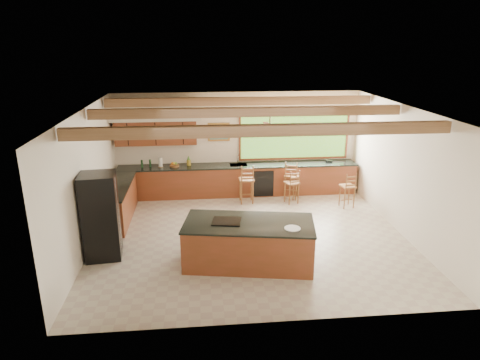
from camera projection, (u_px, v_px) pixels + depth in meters
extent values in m
plane|color=#BEB59E|center=(250.00, 236.00, 10.10)|extent=(7.20, 7.20, 0.00)
cube|color=silver|center=(237.00, 143.00, 12.70)|extent=(7.20, 0.04, 3.00)
cube|color=silver|center=(276.00, 239.00, 6.56)|extent=(7.20, 0.04, 3.00)
cube|color=silver|center=(87.00, 181.00, 9.30)|extent=(0.04, 6.50, 3.00)
cube|color=silver|center=(404.00, 171.00, 9.97)|extent=(0.04, 6.50, 3.00)
cube|color=#A27C51|center=(251.00, 109.00, 9.16)|extent=(7.20, 6.50, 0.04)
cube|color=#936B49|center=(262.00, 130.00, 7.69)|extent=(7.10, 0.15, 0.22)
cube|color=#936B49|center=(248.00, 112.00, 9.68)|extent=(7.10, 0.15, 0.22)
cube|color=#936B49|center=(241.00, 101.00, 11.38)|extent=(7.10, 0.15, 0.22)
cube|color=brown|center=(156.00, 133.00, 12.18)|extent=(2.30, 0.35, 0.70)
cube|color=beige|center=(154.00, 112.00, 11.93)|extent=(2.60, 0.50, 0.48)
cylinder|color=#FFEABF|center=(130.00, 121.00, 11.94)|extent=(0.10, 0.10, 0.01)
cylinder|color=#FFEABF|center=(180.00, 120.00, 12.07)|extent=(0.10, 0.10, 0.01)
cube|color=#73AE3E|center=(294.00, 136.00, 12.78)|extent=(3.20, 0.04, 1.30)
cube|color=#A67833|center=(219.00, 132.00, 12.52)|extent=(0.64, 0.03, 0.54)
cube|color=#3F7251|center=(219.00, 132.00, 12.50)|extent=(0.54, 0.01, 0.44)
cube|color=brown|center=(239.00, 180.00, 12.71)|extent=(7.00, 0.65, 0.88)
cube|color=black|center=(239.00, 165.00, 12.57)|extent=(7.04, 0.69, 0.04)
cube|color=brown|center=(118.00, 203.00, 10.93)|extent=(0.65, 2.35, 0.88)
cube|color=black|center=(116.00, 186.00, 10.79)|extent=(0.69, 2.39, 0.04)
cube|color=black|center=(263.00, 184.00, 12.47)|extent=(0.60, 0.02, 0.78)
cube|color=silver|center=(238.00, 165.00, 12.57)|extent=(0.50, 0.38, 0.03)
cylinder|color=silver|center=(238.00, 158.00, 12.71)|extent=(0.03, 0.03, 0.30)
cylinder|color=silver|center=(238.00, 155.00, 12.57)|extent=(0.03, 0.20, 0.03)
cylinder|color=silver|center=(160.00, 162.00, 12.30)|extent=(0.11, 0.11, 0.28)
cylinder|color=#17391A|center=(142.00, 164.00, 12.27)|extent=(0.06, 0.06, 0.22)
cylinder|color=#17391A|center=(150.00, 163.00, 12.33)|extent=(0.06, 0.06, 0.22)
cube|color=black|center=(329.00, 161.00, 12.83)|extent=(0.23, 0.21, 0.08)
cube|color=brown|center=(249.00, 244.00, 8.76)|extent=(2.74, 1.62, 0.87)
cube|color=black|center=(249.00, 223.00, 8.62)|extent=(2.79, 1.66, 0.04)
cube|color=black|center=(227.00, 221.00, 8.64)|extent=(0.65, 0.55, 0.02)
cylinder|color=silver|center=(292.00, 228.00, 8.32)|extent=(0.32, 0.32, 0.02)
cube|color=black|center=(101.00, 216.00, 8.88)|extent=(0.79, 0.77, 1.84)
cube|color=silver|center=(118.00, 216.00, 8.92)|extent=(0.03, 0.05, 1.69)
cube|color=brown|center=(292.00, 183.00, 11.99)|extent=(0.44, 0.44, 0.04)
cylinder|color=brown|center=(288.00, 195.00, 11.94)|extent=(0.03, 0.03, 0.58)
cylinder|color=brown|center=(297.00, 195.00, 11.97)|extent=(0.03, 0.03, 0.58)
cylinder|color=brown|center=(286.00, 192.00, 12.21)|extent=(0.03, 0.03, 0.58)
cylinder|color=brown|center=(295.00, 191.00, 12.24)|extent=(0.03, 0.03, 0.58)
cube|color=brown|center=(247.00, 179.00, 12.00)|extent=(0.41, 0.41, 0.04)
cylinder|color=brown|center=(241.00, 193.00, 11.94)|extent=(0.04, 0.04, 0.67)
cylinder|color=brown|center=(253.00, 193.00, 11.97)|extent=(0.04, 0.04, 0.67)
cylinder|color=brown|center=(240.00, 190.00, 12.24)|extent=(0.04, 0.04, 0.67)
cylinder|color=brown|center=(251.00, 189.00, 12.27)|extent=(0.04, 0.04, 0.67)
cube|color=brown|center=(292.00, 176.00, 12.34)|extent=(0.53, 0.53, 0.04)
cylinder|color=brown|center=(287.00, 189.00, 12.29)|extent=(0.04, 0.04, 0.66)
cylinder|color=brown|center=(298.00, 189.00, 12.32)|extent=(0.04, 0.04, 0.66)
cylinder|color=brown|center=(285.00, 186.00, 12.59)|extent=(0.04, 0.04, 0.66)
cylinder|color=brown|center=(296.00, 185.00, 12.62)|extent=(0.04, 0.04, 0.66)
cube|color=brown|center=(348.00, 186.00, 11.69)|extent=(0.42, 0.42, 0.04)
cylinder|color=brown|center=(343.00, 199.00, 11.64)|extent=(0.03, 0.03, 0.59)
cylinder|color=brown|center=(354.00, 198.00, 11.67)|extent=(0.03, 0.03, 0.59)
cylinder|color=brown|center=(340.00, 195.00, 11.91)|extent=(0.03, 0.03, 0.59)
cylinder|color=brown|center=(350.00, 195.00, 11.94)|extent=(0.03, 0.03, 0.59)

